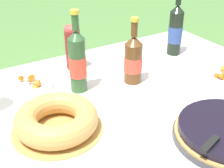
% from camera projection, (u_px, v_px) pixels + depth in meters
% --- Properties ---
extents(garden_table, '(1.49, 1.19, 0.73)m').
position_uv_depth(garden_table, '(141.00, 116.00, 1.29)').
color(garden_table, brown).
rests_on(garden_table, ground_plane).
extents(tablecloth, '(1.50, 1.20, 0.10)m').
position_uv_depth(tablecloth, '(141.00, 106.00, 1.27)').
color(tablecloth, white).
rests_on(tablecloth, garden_table).
extents(bundt_cake, '(0.32, 0.32, 0.09)m').
position_uv_depth(bundt_cake, '(57.00, 120.00, 1.09)').
color(bundt_cake, tan).
rests_on(bundt_cake, tablecloth).
extents(cup_stack, '(0.07, 0.07, 0.21)m').
position_uv_depth(cup_stack, '(73.00, 48.00, 1.49)').
color(cup_stack, '#E04C47').
rests_on(cup_stack, tablecloth).
extents(cider_bottle_green, '(0.07, 0.07, 0.35)m').
position_uv_depth(cider_bottle_green, '(78.00, 61.00, 1.29)').
color(cider_bottle_green, '#2D562D').
rests_on(cider_bottle_green, tablecloth).
extents(cider_bottle_amber, '(0.08, 0.08, 0.30)m').
position_uv_depth(cider_bottle_amber, '(133.00, 60.00, 1.37)').
color(cider_bottle_amber, brown).
rests_on(cider_bottle_amber, tablecloth).
extents(juice_bottle_red, '(0.07, 0.07, 0.35)m').
position_uv_depth(juice_bottle_red, '(175.00, 30.00, 1.63)').
color(juice_bottle_red, black).
rests_on(juice_bottle_red, tablecloth).
extents(snack_plate_near, '(0.21, 0.21, 0.06)m').
position_uv_depth(snack_plate_near, '(31.00, 84.00, 1.38)').
color(snack_plate_near, white).
rests_on(snack_plate_near, tablecloth).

